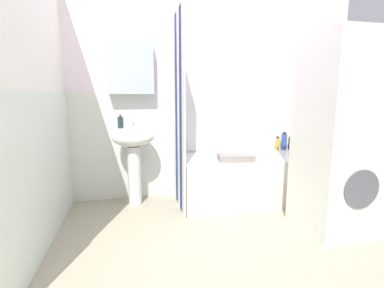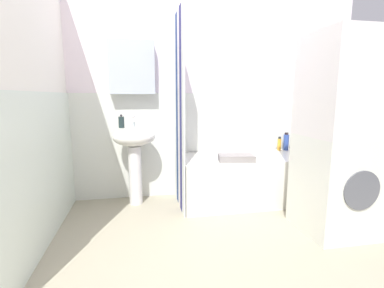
# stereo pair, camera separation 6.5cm
# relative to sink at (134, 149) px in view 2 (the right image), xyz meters

# --- Properties ---
(ground_plane) EXTENTS (4.80, 5.60, 0.04)m
(ground_plane) POSITION_rel_sink_xyz_m (0.86, -1.03, -0.63)
(ground_plane) COLOR tan
(wall_back_tiled) EXTENTS (3.60, 0.18, 2.40)m
(wall_back_tiled) POSITION_rel_sink_xyz_m (0.81, 0.23, 0.52)
(wall_back_tiled) COLOR white
(wall_back_tiled) RESTS_ON ground_plane
(wall_left_tiled) EXTENTS (0.07, 1.81, 2.40)m
(wall_left_tiled) POSITION_rel_sink_xyz_m (-0.71, -0.69, 0.50)
(wall_left_tiled) COLOR white
(wall_left_tiled) RESTS_ON ground_plane
(sink) EXTENTS (0.44, 0.34, 0.84)m
(sink) POSITION_rel_sink_xyz_m (0.00, 0.00, 0.00)
(sink) COLOR silver
(sink) RESTS_ON ground_plane
(faucet) EXTENTS (0.03, 0.12, 0.12)m
(faucet) POSITION_rel_sink_xyz_m (-0.00, 0.08, 0.28)
(faucet) COLOR silver
(faucet) RESTS_ON sink
(soap_dispenser) EXTENTS (0.06, 0.06, 0.14)m
(soap_dispenser) POSITION_rel_sink_xyz_m (-0.12, 0.01, 0.28)
(soap_dispenser) COLOR #223031
(soap_dispenser) RESTS_ON sink
(bathtub) EXTENTS (1.53, 0.67, 0.51)m
(bathtub) POSITION_rel_sink_xyz_m (1.25, -0.15, -0.36)
(bathtub) COLOR white
(bathtub) RESTS_ON ground_plane
(shower_curtain) EXTENTS (0.01, 0.67, 2.00)m
(shower_curtain) POSITION_rel_sink_xyz_m (0.47, -0.15, 0.39)
(shower_curtain) COLOR white
(shower_curtain) RESTS_ON ground_plane
(body_wash_bottle) EXTENTS (0.05, 0.05, 0.17)m
(body_wash_bottle) POSITION_rel_sink_xyz_m (1.92, 0.12, -0.02)
(body_wash_bottle) COLOR #212030
(body_wash_bottle) RESTS_ON bathtub
(shampoo_bottle) EXTENTS (0.06, 0.06, 0.22)m
(shampoo_bottle) POSITION_rel_sink_xyz_m (1.82, 0.11, 0.00)
(shampoo_bottle) COLOR #2E4998
(shampoo_bottle) RESTS_ON bathtub
(conditioner_bottle) EXTENTS (0.04, 0.04, 0.17)m
(conditioner_bottle) POSITION_rel_sink_xyz_m (1.73, 0.10, -0.02)
(conditioner_bottle) COLOR gold
(conditioner_bottle) RESTS_ON bathtub
(towel_folded) EXTENTS (0.39, 0.27, 0.07)m
(towel_folded) POSITION_rel_sink_xyz_m (1.02, -0.34, -0.07)
(towel_folded) COLOR gray
(towel_folded) RESTS_ON bathtub
(washer_dryer_stack) EXTENTS (0.56, 0.58, 1.67)m
(washer_dryer_stack) POSITION_rel_sink_xyz_m (1.70, -0.95, 0.22)
(washer_dryer_stack) COLOR silver
(washer_dryer_stack) RESTS_ON ground_plane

